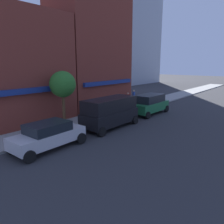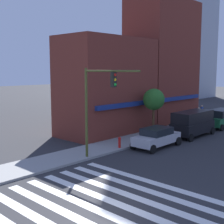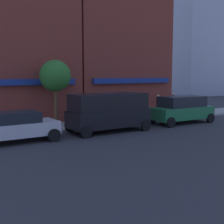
{
  "view_description": "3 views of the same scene",
  "coord_description": "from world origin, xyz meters",
  "px_view_note": "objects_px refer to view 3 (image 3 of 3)",
  "views": [
    {
      "loc": [
        3.95,
        -5.94,
        4.95
      ],
      "look_at": [
        17.02,
        4.7,
        1.2
      ],
      "focal_mm": 35.0,
      "sensor_mm": 36.0,
      "label": 1
    },
    {
      "loc": [
        -9.05,
        -9.29,
        6.15
      ],
      "look_at": [
        5.12,
        4.0,
        3.5
      ],
      "focal_mm": 50.0,
      "sensor_mm": 36.0,
      "label": 2
    },
    {
      "loc": [
        6.79,
        -11.33,
        3.51
      ],
      "look_at": [
        17.02,
        4.7,
        1.2
      ],
      "focal_mm": 50.0,
      "sensor_mm": 36.0,
      "label": 3
    }
  ],
  "objects_px": {
    "suv_green": "(182,109)",
    "van_black": "(109,111)",
    "pedestrian_red_jacket": "(158,105)",
    "sedan_silver": "(14,126)",
    "street_tree": "(55,76)",
    "pedestrian_blue_shirt": "(173,103)",
    "pedestrian_green_top": "(108,109)"
  },
  "relations": [
    {
      "from": "sedan_silver",
      "to": "street_tree",
      "type": "relative_size",
      "value": 1.04
    },
    {
      "from": "van_black",
      "to": "pedestrian_green_top",
      "type": "xyz_separation_m",
      "value": [
        1.5,
        2.49,
        -0.21
      ]
    },
    {
      "from": "van_black",
      "to": "pedestrian_green_top",
      "type": "relative_size",
      "value": 2.83
    },
    {
      "from": "van_black",
      "to": "pedestrian_blue_shirt",
      "type": "bearing_deg",
      "value": 21.76
    },
    {
      "from": "pedestrian_red_jacket",
      "to": "pedestrian_green_top",
      "type": "distance_m",
      "value": 4.81
    },
    {
      "from": "sedan_silver",
      "to": "street_tree",
      "type": "xyz_separation_m",
      "value": [
        3.44,
        2.8,
        2.54
      ]
    },
    {
      "from": "suv_green",
      "to": "van_black",
      "type": "bearing_deg",
      "value": -179.2
    },
    {
      "from": "pedestrian_red_jacket",
      "to": "street_tree",
      "type": "relative_size",
      "value": 0.41
    },
    {
      "from": "suv_green",
      "to": "street_tree",
      "type": "height_order",
      "value": "street_tree"
    },
    {
      "from": "van_black",
      "to": "sedan_silver",
      "type": "bearing_deg",
      "value": 179.53
    },
    {
      "from": "street_tree",
      "to": "van_black",
      "type": "bearing_deg",
      "value": -50.8
    },
    {
      "from": "sedan_silver",
      "to": "suv_green",
      "type": "distance_m",
      "value": 11.92
    },
    {
      "from": "van_black",
      "to": "pedestrian_green_top",
      "type": "distance_m",
      "value": 2.92
    },
    {
      "from": "van_black",
      "to": "street_tree",
      "type": "xyz_separation_m",
      "value": [
        -2.28,
        2.8,
        2.09
      ]
    },
    {
      "from": "sedan_silver",
      "to": "pedestrian_green_top",
      "type": "height_order",
      "value": "pedestrian_green_top"
    },
    {
      "from": "pedestrian_red_jacket",
      "to": "street_tree",
      "type": "xyz_separation_m",
      "value": [
        -8.59,
        0.08,
        2.31
      ]
    },
    {
      "from": "pedestrian_red_jacket",
      "to": "suv_green",
      "type": "bearing_deg",
      "value": -155.98
    },
    {
      "from": "pedestrian_red_jacket",
      "to": "sedan_silver",
      "type": "bearing_deg",
      "value": 129.02
    },
    {
      "from": "suv_green",
      "to": "pedestrian_blue_shirt",
      "type": "xyz_separation_m",
      "value": [
        2.48,
        3.55,
        0.04
      ]
    },
    {
      "from": "van_black",
      "to": "pedestrian_blue_shirt",
      "type": "height_order",
      "value": "van_black"
    },
    {
      "from": "suv_green",
      "to": "pedestrian_green_top",
      "type": "distance_m",
      "value": 5.32
    },
    {
      "from": "pedestrian_green_top",
      "to": "pedestrian_red_jacket",
      "type": "bearing_deg",
      "value": -46.5
    },
    {
      "from": "van_black",
      "to": "pedestrian_red_jacket",
      "type": "distance_m",
      "value": 6.87
    },
    {
      "from": "pedestrian_blue_shirt",
      "to": "pedestrian_green_top",
      "type": "height_order",
      "value": "same"
    },
    {
      "from": "van_black",
      "to": "street_tree",
      "type": "height_order",
      "value": "street_tree"
    },
    {
      "from": "suv_green",
      "to": "street_tree",
      "type": "bearing_deg",
      "value": 162.52
    },
    {
      "from": "van_black",
      "to": "street_tree",
      "type": "relative_size",
      "value": 1.18
    },
    {
      "from": "van_black",
      "to": "pedestrian_blue_shirt",
      "type": "distance_m",
      "value": 9.37
    },
    {
      "from": "van_black",
      "to": "suv_green",
      "type": "bearing_deg",
      "value": -0.47
    },
    {
      "from": "pedestrian_blue_shirt",
      "to": "street_tree",
      "type": "distance_m",
      "value": 11.22
    },
    {
      "from": "pedestrian_blue_shirt",
      "to": "street_tree",
      "type": "bearing_deg",
      "value": 65.56
    },
    {
      "from": "pedestrian_red_jacket",
      "to": "van_black",
      "type": "bearing_deg",
      "value": 139.62
    }
  ]
}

